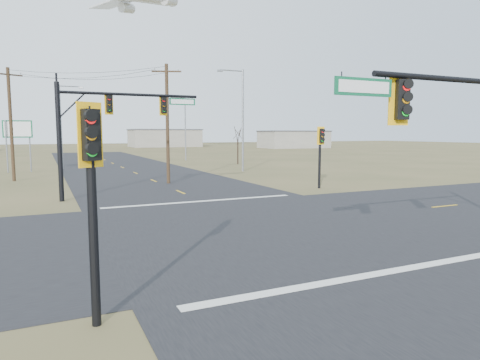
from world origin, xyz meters
name	(u,v)px	position (x,y,z in m)	size (l,w,h in m)	color
ground	(258,226)	(0.00, 0.00, 0.00)	(320.00, 320.00, 0.00)	brown
road_ew	(258,225)	(0.00, 0.00, 0.01)	(160.00, 14.00, 0.02)	black
road_ns	(258,225)	(0.00, 0.00, 0.01)	(14.00, 160.00, 0.02)	black
stop_bar_near	(374,274)	(0.00, -7.50, 0.03)	(12.00, 0.40, 0.01)	silver
stop_bar_far	(202,201)	(0.00, 7.50, 0.03)	(12.00, 0.40, 0.01)	silver
mast_arm_far	(108,116)	(-4.86, 11.28, 5.22)	(8.94, 0.53, 7.24)	black
pedestal_signal_ne	(321,144)	(10.26, 9.65, 3.38)	(0.66, 0.58, 4.68)	black
pedestal_signal_sw	(91,168)	(-7.86, -7.63, 3.47)	(0.67, 0.60, 4.85)	black
utility_pole_near	(167,122)	(0.65, 17.52, 5.05)	(2.26, 0.96, 9.73)	#432F1C
utility_pole_far	(11,123)	(-11.10, 25.02, 5.05)	(2.21, 1.10, 9.73)	#432F1C
highway_sign	(18,135)	(-11.03, 34.15, 3.94)	(2.89, 0.70, 5.52)	gray
streetlight_a	(241,115)	(10.84, 25.15, 6.14)	(3.05, 0.35, 10.92)	gray
streetlight_b	(184,125)	(10.87, 45.57, 5.37)	(2.67, 0.31, 9.57)	gray
streetlight_c	(63,122)	(-6.46, 36.73, 5.46)	(2.72, 0.40, 9.72)	gray
bare_tree_c	(238,133)	(15.16, 35.40, 4.20)	(2.47, 2.47, 5.35)	black
warehouse_mid	(165,138)	(25.00, 110.00, 2.50)	(20.00, 12.00, 5.00)	#A39C91
warehouse_right	(294,140)	(55.00, 85.00, 2.25)	(18.00, 10.00, 4.50)	#A39C91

